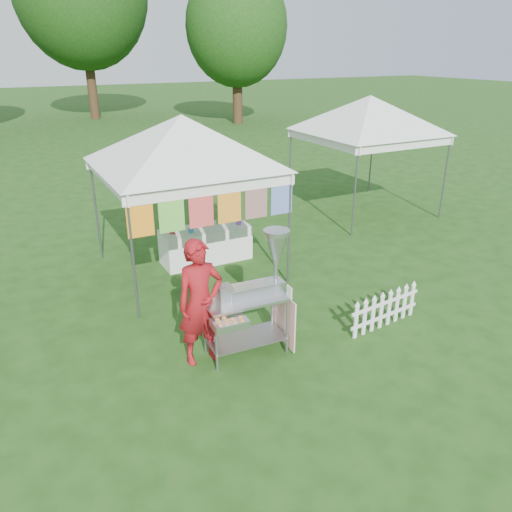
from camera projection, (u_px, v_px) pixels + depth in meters
ground at (277, 359)px, 7.08m from camera, size 120.00×120.00×0.00m
canopy_main at (181, 115)px, 8.78m from camera, size 4.24×4.24×3.45m
canopy_right at (371, 96)px, 12.37m from camera, size 4.24×4.24×3.45m
tree_right at (237, 27)px, 27.35m from camera, size 5.60×5.60×8.42m
donut_cart at (258, 285)px, 6.89m from camera, size 1.33×0.84×1.80m
vendor at (200, 303)px, 6.73m from camera, size 0.67×0.45×1.80m
picket_fence at (385, 310)px, 7.80m from camera, size 1.43×0.18×0.56m
display_table at (206, 244)px, 10.23m from camera, size 1.80×0.70×0.71m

